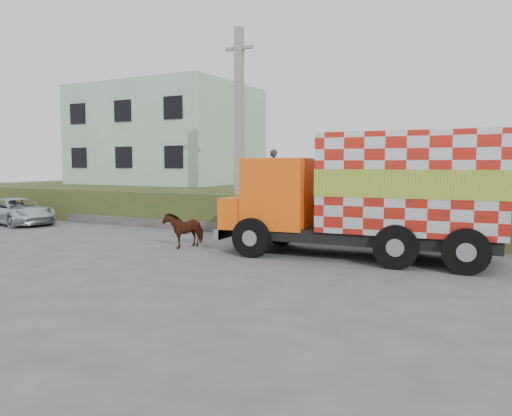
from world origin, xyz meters
The scene contains 10 objects.
ground centered at (0.00, 0.00, 0.00)m, with size 120.00×120.00×0.00m, color #474749.
embankment centered at (0.00, 10.00, 0.75)m, with size 40.00×12.00×1.50m, color #244517.
embankment_far centered at (0.00, 22.00, 1.50)m, with size 40.00×12.00×3.00m, color #244517.
retaining_strip centered at (-2.00, 4.20, 0.20)m, with size 16.00×0.50×0.40m, color #595651.
building centered at (-11.00, 13.00, 4.50)m, with size 10.00×8.00×6.00m, color #A3BFA8.
utility_pole centered at (-1.00, 4.60, 4.08)m, with size 1.20×0.30×8.00m.
cargo_truck centered at (5.14, 1.44, 1.83)m, with size 8.13×3.23×3.56m.
cow centered at (-0.79, 0.57, 0.58)m, with size 0.63×1.38×1.16m, color black.
suv centered at (-11.13, 2.13, 0.59)m, with size 1.96×4.25×1.18m, color #A8AFB2.
pedestrian centered at (-0.32, 6.35, 2.42)m, with size 0.67×0.44×1.83m, color #302E2B.
Camera 1 is at (8.78, -12.67, 2.70)m, focal length 35.00 mm.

